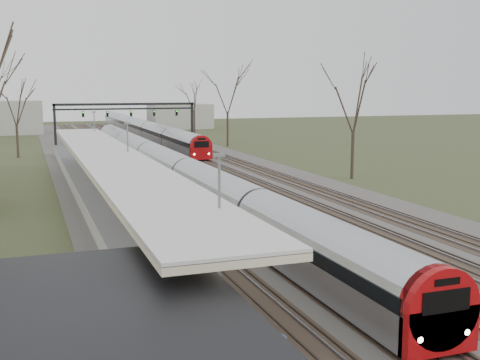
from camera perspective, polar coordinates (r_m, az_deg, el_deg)
name	(u,v)px	position (r m, az deg, el deg)	size (l,w,h in m)	color
track_bed	(173,168)	(63.15, -6.39, 1.17)	(24.00, 160.00, 0.22)	#474442
platform	(103,198)	(44.43, -12.89, -1.63)	(3.50, 69.00, 1.00)	#9E9B93
canopy	(109,157)	(39.50, -12.27, 2.14)	(4.10, 50.00, 3.11)	slate
signal_gantry	(126,111)	(92.12, -10.76, 6.47)	(21.00, 0.59, 6.08)	black
tree_east_far	(354,99)	(55.56, 10.76, 7.51)	(5.00, 5.00, 10.30)	#2D231C
train_near	(167,167)	(53.20, -6.95, 1.28)	(2.62, 75.21, 3.05)	#9C9EA5
train_far	(141,128)	(104.08, -9.38, 4.86)	(2.62, 75.21, 3.05)	#9C9EA5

